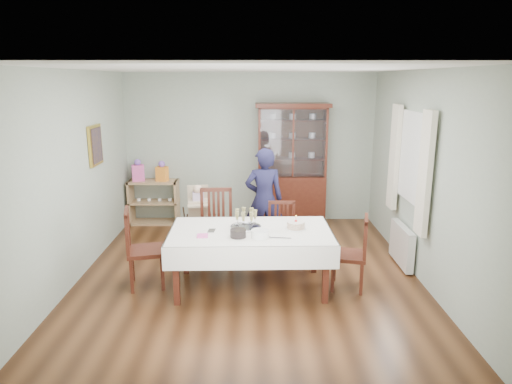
{
  "coord_description": "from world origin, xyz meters",
  "views": [
    {
      "loc": [
        0.06,
        -5.76,
        2.57
      ],
      "look_at": [
        0.1,
        0.2,
        1.1
      ],
      "focal_mm": 32.0,
      "sensor_mm": 36.0,
      "label": 1
    }
  ],
  "objects_px": {
    "chair_end_left": "(145,263)",
    "gift_bag_pink": "(138,171)",
    "chair_far_left": "(217,242)",
    "chair_end_right": "(349,267)",
    "gift_bag_orange": "(162,172)",
    "dining_table": "(251,259)",
    "chair_far_right": "(282,247)",
    "champagne_tray": "(246,222)",
    "high_chair": "(199,222)",
    "sideboard": "(154,202)",
    "woman": "(264,200)",
    "birthday_cake": "(296,225)",
    "china_cabinet": "(292,163)"
  },
  "relations": [
    {
      "from": "chair_far_left",
      "to": "woman",
      "type": "relative_size",
      "value": 0.67
    },
    {
      "from": "chair_far_right",
      "to": "chair_far_left",
      "type": "bearing_deg",
      "value": 177.38
    },
    {
      "from": "woman",
      "to": "gift_bag_orange",
      "type": "height_order",
      "value": "woman"
    },
    {
      "from": "champagne_tray",
      "to": "chair_far_right",
      "type": "bearing_deg",
      "value": 51.83
    },
    {
      "from": "birthday_cake",
      "to": "chair_far_left",
      "type": "bearing_deg",
      "value": 144.91
    },
    {
      "from": "gift_bag_orange",
      "to": "dining_table",
      "type": "bearing_deg",
      "value": -58.96
    },
    {
      "from": "china_cabinet",
      "to": "chair_end_right",
      "type": "xyz_separation_m",
      "value": [
        0.52,
        -2.69,
        -0.84
      ]
    },
    {
      "from": "woman",
      "to": "china_cabinet",
      "type": "bearing_deg",
      "value": -116.66
    },
    {
      "from": "chair_end_right",
      "to": "gift_bag_pink",
      "type": "distance_m",
      "value": 4.29
    },
    {
      "from": "china_cabinet",
      "to": "sideboard",
      "type": "height_order",
      "value": "china_cabinet"
    },
    {
      "from": "china_cabinet",
      "to": "high_chair",
      "type": "distance_m",
      "value": 2.06
    },
    {
      "from": "dining_table",
      "to": "chair_far_left",
      "type": "bearing_deg",
      "value": 121.99
    },
    {
      "from": "china_cabinet",
      "to": "chair_end_right",
      "type": "relative_size",
      "value": 2.31
    },
    {
      "from": "chair_far_right",
      "to": "chair_end_right",
      "type": "height_order",
      "value": "chair_end_right"
    },
    {
      "from": "high_chair",
      "to": "dining_table",
      "type": "bearing_deg",
      "value": -70.56
    },
    {
      "from": "chair_far_left",
      "to": "high_chair",
      "type": "distance_m",
      "value": 0.81
    },
    {
      "from": "china_cabinet",
      "to": "sideboard",
      "type": "relative_size",
      "value": 2.42
    },
    {
      "from": "chair_far_left",
      "to": "gift_bag_pink",
      "type": "relative_size",
      "value": 2.68
    },
    {
      "from": "birthday_cake",
      "to": "china_cabinet",
      "type": "bearing_deg",
      "value": 86.52
    },
    {
      "from": "woman",
      "to": "champagne_tray",
      "type": "bearing_deg",
      "value": 73.5
    },
    {
      "from": "chair_end_right",
      "to": "gift_bag_orange",
      "type": "distance_m",
      "value": 3.97
    },
    {
      "from": "chair_end_left",
      "to": "gift_bag_pink",
      "type": "height_order",
      "value": "gift_bag_pink"
    },
    {
      "from": "china_cabinet",
      "to": "gift_bag_orange",
      "type": "height_order",
      "value": "china_cabinet"
    },
    {
      "from": "woman",
      "to": "champagne_tray",
      "type": "height_order",
      "value": "woman"
    },
    {
      "from": "chair_far_left",
      "to": "high_chair",
      "type": "bearing_deg",
      "value": 111.31
    },
    {
      "from": "sideboard",
      "to": "chair_far_left",
      "type": "xyz_separation_m",
      "value": [
        1.29,
        -1.9,
        -0.08
      ]
    },
    {
      "from": "woman",
      "to": "chair_far_left",
      "type": "bearing_deg",
      "value": 34.49
    },
    {
      "from": "chair_end_left",
      "to": "birthday_cake",
      "type": "distance_m",
      "value": 1.97
    },
    {
      "from": "champagne_tray",
      "to": "high_chair",
      "type": "bearing_deg",
      "value": 118.19
    },
    {
      "from": "chair_end_left",
      "to": "gift_bag_pink",
      "type": "bearing_deg",
      "value": 1.83
    },
    {
      "from": "sideboard",
      "to": "champagne_tray",
      "type": "bearing_deg",
      "value": -56.46
    },
    {
      "from": "gift_bag_pink",
      "to": "woman",
      "type": "bearing_deg",
      "value": -30.51
    },
    {
      "from": "chair_end_left",
      "to": "gift_bag_orange",
      "type": "distance_m",
      "value": 2.7
    },
    {
      "from": "chair_far_right",
      "to": "champagne_tray",
      "type": "height_order",
      "value": "champagne_tray"
    },
    {
      "from": "sideboard",
      "to": "gift_bag_pink",
      "type": "relative_size",
      "value": 2.27
    },
    {
      "from": "chair_far_left",
      "to": "gift_bag_pink",
      "type": "xyz_separation_m",
      "value": [
        -1.54,
        1.88,
        0.66
      ]
    },
    {
      "from": "china_cabinet",
      "to": "gift_bag_pink",
      "type": "relative_size",
      "value": 5.48
    },
    {
      "from": "chair_far_right",
      "to": "birthday_cake",
      "type": "height_order",
      "value": "birthday_cake"
    },
    {
      "from": "woman",
      "to": "birthday_cake",
      "type": "bearing_deg",
      "value": 100.88
    },
    {
      "from": "high_chair",
      "to": "champagne_tray",
      "type": "distance_m",
      "value": 1.67
    },
    {
      "from": "dining_table",
      "to": "china_cabinet",
      "type": "xyz_separation_m",
      "value": [
        0.72,
        2.66,
        0.74
      ]
    },
    {
      "from": "birthday_cake",
      "to": "dining_table",
      "type": "bearing_deg",
      "value": -175.48
    },
    {
      "from": "dining_table",
      "to": "china_cabinet",
      "type": "relative_size",
      "value": 0.93
    },
    {
      "from": "dining_table",
      "to": "chair_far_right",
      "type": "height_order",
      "value": "chair_far_right"
    },
    {
      "from": "dining_table",
      "to": "woman",
      "type": "bearing_deg",
      "value": 81.68
    },
    {
      "from": "chair_far_left",
      "to": "birthday_cake",
      "type": "height_order",
      "value": "chair_far_left"
    },
    {
      "from": "chair_end_right",
      "to": "gift_bag_orange",
      "type": "bearing_deg",
      "value": -119.8
    },
    {
      "from": "china_cabinet",
      "to": "chair_far_right",
      "type": "xyz_separation_m",
      "value": [
        -0.29,
        -1.93,
        -0.86
      ]
    },
    {
      "from": "chair_end_left",
      "to": "birthday_cake",
      "type": "relative_size",
      "value": 3.93
    },
    {
      "from": "champagne_tray",
      "to": "gift_bag_pink",
      "type": "distance_m",
      "value": 3.24
    }
  ]
}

